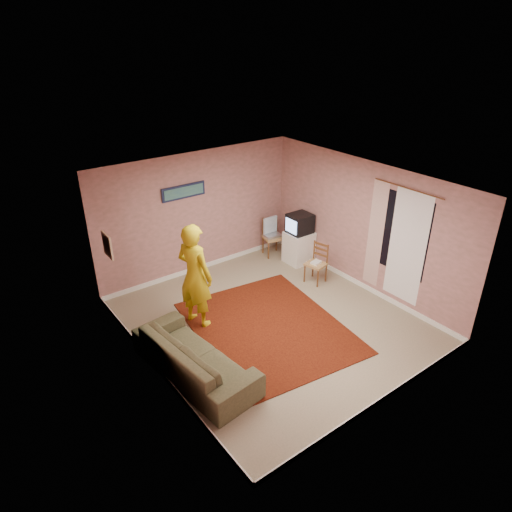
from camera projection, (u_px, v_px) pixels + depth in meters
ground at (271, 321)px, 8.26m from camera, size 5.00×5.00×0.00m
wall_back at (198, 214)px, 9.46m from camera, size 4.50×0.02×2.60m
wall_front at (393, 328)px, 5.89m from camera, size 4.50×0.02×2.60m
wall_left at (149, 301)px, 6.47m from camera, size 0.02×5.00×2.60m
wall_right at (363, 226)px, 8.87m from camera, size 0.02×5.00×2.60m
ceiling at (274, 183)px, 7.08m from camera, size 4.50×5.00×0.02m
baseboard_back at (201, 267)px, 10.02m from camera, size 4.50×0.02×0.10m
baseboard_front at (381, 400)px, 6.46m from camera, size 4.50×0.02×0.10m
baseboard_left at (158, 369)px, 7.04m from camera, size 0.02×5.00×0.10m
baseboard_right at (356, 282)px, 9.43m from camera, size 0.02×5.00×0.10m
window at (402, 234)px, 8.16m from camera, size 0.01×1.10×1.50m
curtain_sheer at (407, 248)px, 8.13m from camera, size 0.01×0.75×2.10m
curtain_floral at (376, 235)px, 8.63m from camera, size 0.01×0.35×2.10m
curtain_rod at (408, 188)px, 7.74m from camera, size 0.02×1.40×0.02m
picture_back at (184, 192)px, 9.03m from camera, size 0.95×0.04×0.28m
picture_left at (108, 245)px, 7.52m from camera, size 0.04×0.38×0.42m
area_rug at (268, 327)px, 8.09m from camera, size 2.80×3.32×0.02m
tv_cabinet at (299, 247)px, 10.20m from camera, size 0.56×0.51×0.72m
crt_tv at (300, 224)px, 9.93m from camera, size 0.51×0.45×0.43m
chair_a at (273, 233)px, 10.42m from camera, size 0.49×0.47×0.48m
dvd_player at (273, 236)px, 10.45m from camera, size 0.40×0.31×0.06m
blue_throw at (270, 225)px, 10.41m from camera, size 0.36×0.05×0.38m
chair_b at (316, 260)px, 9.32m from camera, size 0.44×0.45×0.46m
game_console at (316, 262)px, 9.34m from camera, size 0.23×0.19×0.04m
sofa at (195, 357)px, 6.88m from camera, size 1.10×2.30×0.65m
person at (195, 276)px, 7.82m from camera, size 0.66×0.81×1.92m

